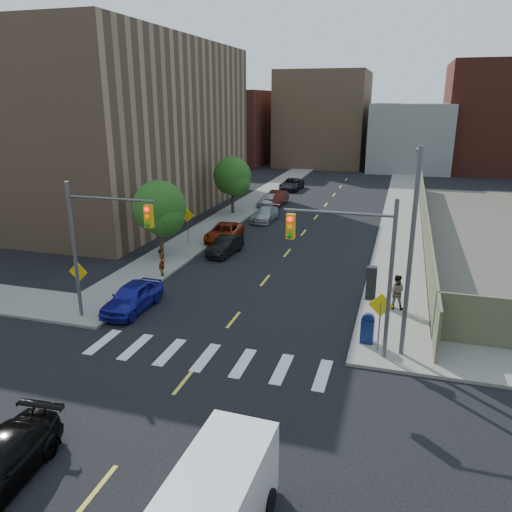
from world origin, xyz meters
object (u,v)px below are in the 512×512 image
Objects in this scene: cargo_van at (214,508)px; pedestrian_east at (396,292)px; parked_car_maroon at (277,198)px; parked_car_silver at (265,214)px; parked_car_black at (225,246)px; parked_car_red at (224,232)px; mailbox at (367,329)px; parked_car_blue at (132,297)px; payphone at (371,283)px; parked_car_white at (269,200)px; pedestrian_west at (162,262)px; parked_car_grey at (291,184)px.

cargo_van is 2.71× the size of pedestrian_east.
parked_car_silver is at bearing -82.80° from parked_car_maroon.
parked_car_red is (-1.30, 3.36, 0.04)m from parked_car_black.
mailbox is (2.73, 11.96, -0.37)m from cargo_van.
parked_car_black is 2.74× the size of mailbox.
parked_car_blue is 2.35× the size of payphone.
mailbox is 0.75× the size of pedestrian_east.
cargo_van is (9.45, -12.50, 0.46)m from parked_car_blue.
parked_car_white reaches higher than parked_car_silver.
pedestrian_west is at bearing -92.04° from parked_car_maroon.
pedestrian_east reaches higher than parked_car_red.
cargo_van is (8.90, -41.17, 0.46)m from parked_car_maroon.
parked_car_grey reaches higher than parked_car_red.
parked_car_silver is at bearing 87.60° from parked_car_blue.
parked_car_red is 1.12× the size of parked_car_silver.
parked_car_blue is at bearing -85.93° from parked_car_white.
payphone is at bearing 22.99° from parked_car_blue.
pedestrian_west is (-2.10, -5.68, 0.37)m from parked_car_black.
parked_car_blue is 0.87× the size of parked_car_grey.
parked_car_black is 3.61m from parked_car_red.
parked_car_blue is 0.89× the size of parked_car_red.
parked_car_red is 16.80m from pedestrian_east.
payphone is at bearing -114.87° from pedestrian_west.
parked_car_red is 15.12m from payphone.
parked_car_blue is at bearing -89.88° from parked_car_maroon.
payphone reaches higher than pedestrian_west.
pedestrian_east reaches higher than parked_car_blue.
parked_car_black is at bearing 136.94° from mailbox.
payphone is (11.40, -23.86, 0.33)m from parked_car_maroon.
parked_car_red is 1.17× the size of parked_car_white.
mailbox is (10.88, -22.00, 0.20)m from parked_car_silver.
payphone is (10.65, -5.90, 0.44)m from parked_car_black.
parked_car_maroon is 31.44m from mailbox.
parked_car_silver is (0.00, 10.76, -0.00)m from parked_car_black.
parked_car_white is 1.10m from parked_car_maroon.
parked_car_blue is 1.04× the size of parked_car_white.
cargo_van is at bearing 79.17° from pedestrian_east.
pedestrian_west reaches higher than parked_car_grey.
parked_car_black is at bearing -81.56° from parked_car_white.
pedestrian_east reaches higher than parked_car_maroon.
parked_car_white is at bearing -58.47° from pedestrian_east.
parked_car_blue reaches higher than parked_car_white.
parked_car_white is (0.00, 13.64, 0.03)m from parked_car_red.
pedestrian_west reaches higher than parked_car_white.
parked_car_black is 0.89× the size of parked_car_silver.
parked_car_grey reaches higher than parked_car_silver.
parked_car_grey is 33.13m from pedestrian_west.
parked_car_maroon is at bearing 89.98° from parked_car_blue.
cargo_van is at bearing -99.97° from mailbox.
parked_car_blue is 5.10m from pedestrian_west.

